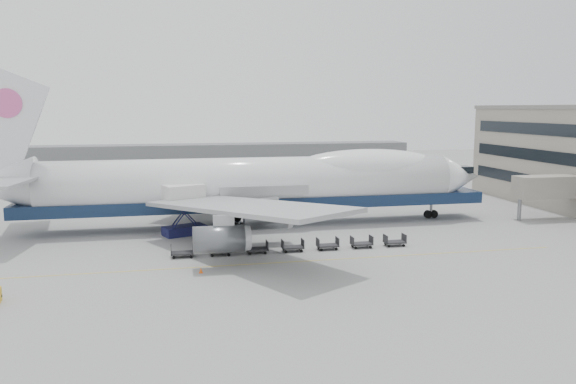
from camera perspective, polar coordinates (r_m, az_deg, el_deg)
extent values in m
plane|color=gray|center=(61.64, -1.98, -5.70)|extent=(260.00, 260.00, 0.00)
cube|color=gold|center=(55.94, -0.91, -7.18)|extent=(60.00, 0.15, 0.01)
cube|color=gray|center=(84.31, 24.81, 0.49)|extent=(9.00, 3.00, 3.00)
cylinder|color=slate|center=(82.43, 22.45, -1.65)|extent=(0.50, 0.50, 3.00)
cube|color=slate|center=(129.39, -11.76, 3.20)|extent=(110.00, 8.00, 7.00)
cylinder|color=white|center=(72.22, -3.65, 1.00)|extent=(52.00, 6.40, 6.40)
cube|color=#10213D|center=(72.75, -2.85, -0.98)|extent=(60.00, 5.76, 1.50)
cone|color=white|center=(81.55, 16.96, 1.51)|extent=(6.00, 6.40, 6.40)
ellipsoid|color=white|center=(75.82, 8.10, 2.63)|extent=(20.67, 5.78, 4.56)
cube|color=white|center=(73.33, -26.88, 6.09)|extent=(10.52, 0.50, 13.56)
cylinder|color=#DB559C|center=(73.18, -26.63, 8.07)|extent=(3.40, 0.30, 3.40)
cube|color=#9EA0A3|center=(57.92, -4.54, -1.49)|extent=(20.35, 26.74, 2.26)
cube|color=#9EA0A3|center=(86.04, -6.99, 1.77)|extent=(20.35, 26.74, 2.26)
cylinder|color=#595B60|center=(90.79, -9.11, 0.68)|extent=(4.80, 2.60, 2.60)
cylinder|color=#595B60|center=(82.43, -4.63, -0.04)|extent=(4.80, 2.60, 2.60)
cylinder|color=#595B60|center=(62.92, -2.31, -2.70)|extent=(4.80, 2.60, 2.60)
cylinder|color=#595B60|center=(53.46, -7.06, -4.79)|extent=(4.80, 2.60, 2.60)
cylinder|color=slate|center=(80.35, 14.32, -1.70)|extent=(0.36, 0.36, 2.50)
cylinder|color=black|center=(80.48, 14.31, -2.19)|extent=(1.10, 0.45, 1.10)
cylinder|color=slate|center=(69.65, -5.70, -3.02)|extent=(0.36, 0.36, 2.50)
cylinder|color=black|center=(69.80, -5.69, -3.59)|extent=(1.10, 0.45, 1.10)
cylinder|color=slate|center=(75.51, -6.20, -2.12)|extent=(0.36, 0.36, 2.50)
cylinder|color=black|center=(75.64, -6.19, -2.65)|extent=(1.10, 0.45, 1.10)
cube|color=#181948|center=(68.95, -10.47, -3.84)|extent=(5.54, 4.08, 1.10)
cube|color=silver|center=(68.14, -10.57, -0.18)|extent=(5.24, 4.12, 2.20)
cube|color=#181948|center=(67.42, -10.49, -2.17)|extent=(3.36, 1.43, 3.95)
cube|color=#181948|center=(69.59, -10.54, -1.84)|extent=(3.36, 1.43, 3.95)
cube|color=slate|center=(69.72, -10.60, 0.01)|extent=(2.68, 2.00, 0.15)
cylinder|color=black|center=(67.98, -11.96, -4.15)|extent=(0.90, 0.35, 0.90)
cylinder|color=black|center=(69.93, -11.96, -3.79)|extent=(0.90, 0.35, 0.90)
cylinder|color=black|center=(68.05, -8.92, -4.05)|extent=(0.90, 0.35, 0.90)
cylinder|color=black|center=(70.00, -9.01, -3.70)|extent=(0.90, 0.35, 0.90)
cone|color=#DC4F0B|center=(53.13, -8.84, -7.85)|extent=(0.34, 0.34, 0.53)
cube|color=#DC4F0B|center=(53.20, -8.84, -8.11)|extent=(0.36, 0.36, 0.03)
cube|color=#2D2D30|center=(58.77, -10.71, -6.11)|extent=(2.30, 1.35, 0.18)
cube|color=#2D2D30|center=(58.67, -11.80, -5.77)|extent=(0.08, 1.35, 0.90)
cube|color=#2D2D30|center=(58.70, -9.64, -5.70)|extent=(0.08, 1.35, 0.90)
cylinder|color=black|center=(58.31, -11.53, -6.56)|extent=(0.30, 0.12, 0.30)
cylinder|color=black|center=(59.37, -11.53, -6.28)|extent=(0.30, 0.12, 0.30)
cylinder|color=black|center=(58.34, -9.85, -6.50)|extent=(0.30, 0.12, 0.30)
cylinder|color=black|center=(59.40, -9.89, -6.23)|extent=(0.30, 0.12, 0.30)
cube|color=#2D2D30|center=(58.96, -6.93, -5.97)|extent=(2.30, 1.35, 0.18)
cube|color=#2D2D30|center=(58.78, -8.01, -5.64)|extent=(0.08, 1.35, 0.90)
cube|color=#2D2D30|center=(58.96, -5.87, -5.56)|extent=(0.08, 1.35, 0.90)
cylinder|color=black|center=(58.44, -7.71, -6.42)|extent=(0.30, 0.12, 0.30)
cylinder|color=black|center=(59.50, -7.79, -6.15)|extent=(0.30, 0.12, 0.30)
cylinder|color=black|center=(58.58, -6.04, -6.36)|extent=(0.30, 0.12, 0.30)
cylinder|color=black|center=(59.64, -6.15, -6.09)|extent=(0.30, 0.12, 0.30)
cube|color=#2D2D30|center=(59.39, -3.19, -5.82)|extent=(2.30, 1.35, 0.18)
cube|color=#2D2D30|center=(59.15, -4.26, -5.49)|extent=(0.08, 1.35, 0.90)
cube|color=#2D2D30|center=(59.47, -2.14, -5.39)|extent=(0.08, 1.35, 0.90)
cylinder|color=black|center=(58.82, -3.93, -6.27)|extent=(0.30, 0.12, 0.30)
cylinder|color=black|center=(59.88, -4.08, -6.00)|extent=(0.30, 0.12, 0.30)
cylinder|color=black|center=(59.07, -2.29, -6.19)|extent=(0.30, 0.12, 0.30)
cylinder|color=black|center=(60.12, -2.47, -5.93)|extent=(0.30, 0.12, 0.30)
cube|color=#2D2D30|center=(60.08, 0.47, -5.64)|extent=(2.30, 1.35, 0.18)
cube|color=#2D2D30|center=(59.76, -0.56, -5.32)|extent=(0.08, 1.35, 0.90)
cube|color=#2D2D30|center=(60.22, 1.50, -5.21)|extent=(0.08, 1.35, 0.90)
cylinder|color=black|center=(59.46, -0.22, -6.08)|extent=(0.30, 0.12, 0.30)
cylinder|color=black|center=(60.50, -0.43, -5.83)|extent=(0.30, 0.12, 0.30)
cylinder|color=black|center=(59.81, 1.38, -6.00)|extent=(0.30, 0.12, 0.30)
cylinder|color=black|center=(60.85, 1.14, -5.74)|extent=(0.30, 0.12, 0.30)
cube|color=#2D2D30|center=(61.00, 4.03, -5.44)|extent=(2.30, 1.35, 0.18)
cube|color=#2D2D30|center=(60.62, 3.03, -5.13)|extent=(0.08, 1.35, 0.90)
cube|color=#2D2D30|center=(61.21, 5.03, -5.02)|extent=(0.08, 1.35, 0.90)
cylinder|color=black|center=(60.33, 3.39, -5.88)|extent=(0.30, 0.12, 0.30)
cylinder|color=black|center=(61.36, 3.12, -5.63)|extent=(0.30, 0.12, 0.30)
cylinder|color=black|center=(60.79, 4.95, -5.79)|extent=(0.30, 0.12, 0.30)
cylinder|color=black|center=(61.81, 4.65, -5.54)|extent=(0.30, 0.12, 0.30)
cube|color=#2D2D30|center=(62.14, 7.48, -5.23)|extent=(2.30, 1.35, 0.18)
cube|color=#2D2D30|center=(61.70, 6.52, -4.93)|extent=(0.08, 1.35, 0.90)
cube|color=#2D2D30|center=(62.42, 8.44, -4.81)|extent=(0.08, 1.35, 0.90)
cylinder|color=black|center=(61.44, 6.89, -5.67)|extent=(0.30, 0.12, 0.30)
cylinder|color=black|center=(62.45, 6.57, -5.43)|extent=(0.30, 0.12, 0.30)
cylinder|color=black|center=(62.00, 8.39, -5.57)|extent=(0.30, 0.12, 0.30)
cylinder|color=black|center=(63.00, 8.04, -5.33)|extent=(0.30, 0.12, 0.30)
cube|color=#2D2D30|center=(63.51, 10.78, -5.01)|extent=(2.30, 1.35, 0.18)
cube|color=#2D2D30|center=(63.00, 9.87, -4.72)|extent=(0.08, 1.35, 0.90)
cube|color=#2D2D30|center=(63.84, 11.71, -4.60)|extent=(0.08, 1.35, 0.90)
cylinder|color=black|center=(62.76, 10.25, -5.44)|extent=(0.30, 0.12, 0.30)
cylinder|color=black|center=(63.75, 9.88, -5.21)|extent=(0.30, 0.12, 0.30)
cylinder|color=black|center=(63.41, 11.68, -5.33)|extent=(0.30, 0.12, 0.30)
cylinder|color=black|center=(64.39, 11.29, -5.11)|extent=(0.30, 0.12, 0.30)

